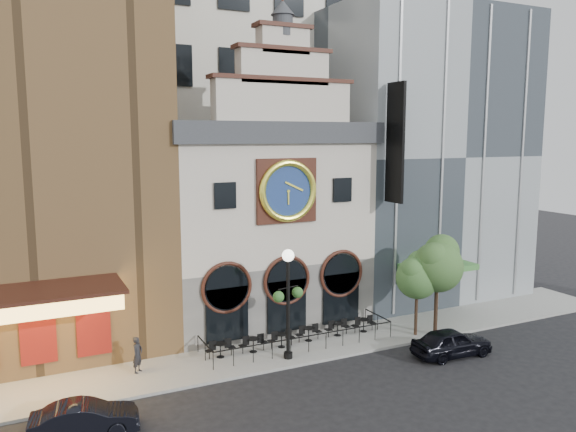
# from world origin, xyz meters

# --- Properties ---
(ground) EXTENTS (120.00, 120.00, 0.00)m
(ground) POSITION_xyz_m (0.00, 0.00, 0.00)
(ground) COLOR black
(ground) RESTS_ON ground
(sidewalk) EXTENTS (44.00, 5.00, 0.15)m
(sidewalk) POSITION_xyz_m (0.00, 2.50, 0.07)
(sidewalk) COLOR gray
(sidewalk) RESTS_ON ground
(clock_building) EXTENTS (12.60, 8.78, 18.65)m
(clock_building) POSITION_xyz_m (0.00, 7.82, 6.69)
(clock_building) COLOR #605E5B
(clock_building) RESTS_ON ground
(theater_building) EXTENTS (14.00, 15.60, 25.00)m
(theater_building) POSITION_xyz_m (-13.00, 9.96, 12.60)
(theater_building) COLOR brown
(theater_building) RESTS_ON ground
(retail_building) EXTENTS (14.00, 14.40, 20.00)m
(retail_building) POSITION_xyz_m (12.99, 9.99, 10.14)
(retail_building) COLOR gray
(retail_building) RESTS_ON ground
(office_tower) EXTENTS (20.00, 16.00, 40.00)m
(office_tower) POSITION_xyz_m (0.00, 20.00, 20.00)
(office_tower) COLOR beige
(office_tower) RESTS_ON ground
(cafe_railing) EXTENTS (10.60, 2.60, 0.90)m
(cafe_railing) POSITION_xyz_m (0.00, 2.50, 0.60)
(cafe_railing) COLOR black
(cafe_railing) RESTS_ON sidewalk
(bistro_0) EXTENTS (1.58, 0.68, 0.90)m
(bistro_0) POSITION_xyz_m (-4.46, 2.57, 0.61)
(bistro_0) COLOR black
(bistro_0) RESTS_ON sidewalk
(bistro_1) EXTENTS (1.58, 0.68, 0.90)m
(bistro_1) POSITION_xyz_m (-2.65, 2.50, 0.61)
(bistro_1) COLOR black
(bistro_1) RESTS_ON sidewalk
(bistro_2) EXTENTS (1.58, 0.68, 0.90)m
(bistro_2) POSITION_xyz_m (-1.00, 2.47, 0.61)
(bistro_2) COLOR black
(bistro_2) RESTS_ON sidewalk
(bistro_3) EXTENTS (1.58, 0.68, 0.90)m
(bistro_3) POSITION_xyz_m (0.77, 2.67, 0.61)
(bistro_3) COLOR black
(bistro_3) RESTS_ON sidewalk
(bistro_4) EXTENTS (1.58, 0.68, 0.90)m
(bistro_4) POSITION_xyz_m (2.66, 2.69, 0.61)
(bistro_4) COLOR black
(bistro_4) RESTS_ON sidewalk
(bistro_5) EXTENTS (1.58, 0.68, 0.90)m
(bistro_5) POSITION_xyz_m (4.39, 2.60, 0.61)
(bistro_5) COLOR black
(bistro_5) RESTS_ON sidewalk
(car_right) EXTENTS (4.50, 2.02, 1.50)m
(car_right) POSITION_xyz_m (6.76, -2.20, 0.75)
(car_right) COLOR black
(car_right) RESTS_ON ground
(car_left) EXTENTS (4.22, 1.93, 1.34)m
(car_left) POSITION_xyz_m (-11.62, -2.20, 0.67)
(car_left) COLOR black
(car_left) RESTS_ON ground
(pedestrian) EXTENTS (0.75, 0.78, 1.79)m
(pedestrian) POSITION_xyz_m (-8.69, 2.54, 1.05)
(pedestrian) COLOR black
(pedestrian) RESTS_ON sidewalk
(lamppost) EXTENTS (1.80, 0.88, 5.74)m
(lamppost) POSITION_xyz_m (-1.33, 0.96, 3.70)
(lamppost) COLOR black
(lamppost) RESTS_ON sidewalk
(tree_left) EXTENTS (2.54, 2.45, 4.90)m
(tree_left) POSITION_xyz_m (6.86, 0.91, 3.74)
(tree_left) COLOR #382619
(tree_left) RESTS_ON sidewalk
(tree_right) EXTENTS (3.01, 2.90, 5.80)m
(tree_right) POSITION_xyz_m (7.91, 0.44, 4.41)
(tree_right) COLOR #382619
(tree_right) RESTS_ON sidewalk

